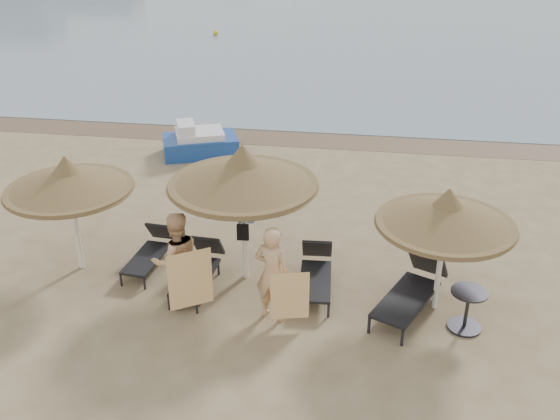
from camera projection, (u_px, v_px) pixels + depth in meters
The scene contains 18 objects.
ground at pixel (243, 306), 11.99m from camera, with size 160.00×160.00×0.00m, color #98835E.
wet_sand_strip at pixel (301, 139), 20.29m from camera, with size 200.00×1.60×0.01m, color brown.
palapa_left at pixel (68, 180), 12.33m from camera, with size 2.57×2.57×2.55m.
palapa_center at pixel (243, 173), 11.88m from camera, with size 2.94×2.94×2.92m.
palapa_right at pixel (447, 214), 11.06m from camera, with size 2.53×2.53×2.51m.
lounger_far_left at pixel (151, 250), 13.20m from camera, with size 0.71×1.74×0.76m.
lounger_near_left at pixel (199, 268), 12.53m from camera, with size 0.72×1.87×0.82m.
lounger_near_right at pixel (316, 271), 12.41m from camera, with size 0.72×1.86×0.82m.
lounger_far_right at pixel (413, 289), 11.75m from camera, with size 1.54×2.23×0.96m.
side_table at pixel (467, 311), 11.21m from camera, with size 0.66×0.66×0.79m.
person_left at pixel (176, 253), 11.56m from camera, with size 1.04×0.67×2.25m, color tan.
person_right at pixel (273, 267), 11.18m from camera, with size 1.02×0.66×2.21m, color tan.
towel_left at pixel (190, 280), 11.34m from camera, with size 0.71×0.47×1.17m.
towel_right at pixel (290, 296), 11.10m from camera, with size 0.68×0.18×0.98m.
bag_patterned at pixel (246, 213), 12.46m from camera, with size 0.35×0.17×0.42m.
bag_dark at pixel (243, 232), 12.27m from camera, with size 0.24×0.10×0.33m.
pedal_boat at pixel (199, 142), 18.91m from camera, with size 2.53×2.01×1.03m.
buoy_left at pixel (216, 33), 35.40m from camera, with size 0.31×0.31×0.31m, color yellow.
Camera 1 is at (2.18, -9.66, 7.03)m, focal length 40.00 mm.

